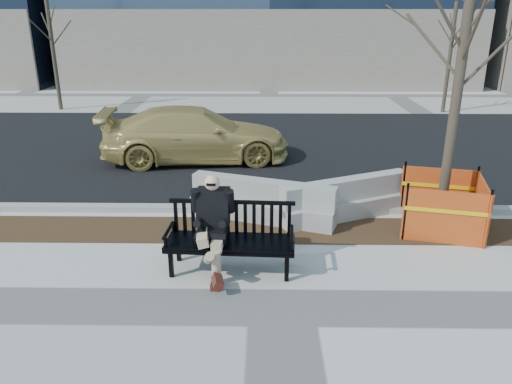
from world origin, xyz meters
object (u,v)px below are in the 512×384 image
tree_fence (438,228)px  sedan (197,160)px  seated_man (214,268)px  jersey_barrier_right (344,216)px  bench (231,270)px  jersey_barrier_left (263,219)px

tree_fence → sedan: 6.94m
seated_man → jersey_barrier_right: seated_man is taller
tree_fence → jersey_barrier_right: (-1.72, 0.57, 0.00)m
bench → jersey_barrier_left: bench is taller
bench → seated_man: 0.29m
jersey_barrier_left → tree_fence: bearing=12.7°
bench → sedan: (-1.35, 6.23, 0.00)m
tree_fence → seated_man: bearing=-158.9°
sedan → jersey_barrier_left: size_ratio=1.73×
tree_fence → sedan: (-5.25, 4.55, 0.00)m
seated_man → sedan: bearing=103.0°
tree_fence → sedan: tree_fence is taller
jersey_barrier_left → jersey_barrier_right: bearing=25.3°
seated_man → sedan: seated_man is taller
jersey_barrier_left → jersey_barrier_right: jersey_barrier_left is taller
tree_fence → sedan: size_ratio=1.08×
tree_fence → jersey_barrier_left: bearing=173.3°
bench → tree_fence: size_ratio=0.38×
sedan → jersey_barrier_right: bearing=-145.2°
sedan → jersey_barrier_left: sedan is taller
jersey_barrier_left → jersey_barrier_right: 1.68m
bench → seated_man: size_ratio=1.34×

